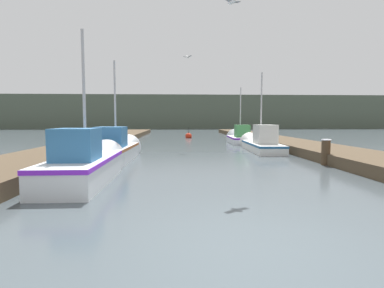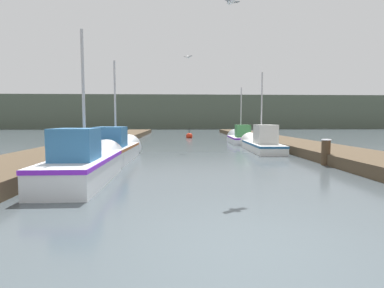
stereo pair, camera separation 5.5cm
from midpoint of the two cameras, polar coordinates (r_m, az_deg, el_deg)
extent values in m
plane|color=#424C51|center=(4.22, 10.89, -18.97)|extent=(200.00, 200.00, 0.00)
cube|color=#4C3D2B|center=(20.44, -16.99, 0.29)|extent=(2.86, 40.00, 0.42)
cube|color=#4C3D2B|center=(20.98, 16.41, 0.41)|extent=(2.86, 40.00, 0.42)
cube|color=#4C5647|center=(62.60, -1.94, 5.96)|extent=(120.00, 16.00, 6.26)
cube|color=silver|center=(8.51, -20.24, -4.76)|extent=(1.40, 3.86, 0.68)
cube|color=purple|center=(8.47, -20.29, -2.89)|extent=(1.43, 3.89, 0.10)
cone|color=silver|center=(10.78, -16.57, -2.73)|extent=(1.30, 0.93, 1.29)
cube|color=#2D6699|center=(7.96, -21.39, -0.07)|extent=(1.01, 1.12, 0.79)
cylinder|color=#B2B2B7|center=(8.70, -20.07, 8.96)|extent=(0.08, 0.08, 3.41)
cube|color=silver|center=(12.59, -14.69, -1.78)|extent=(1.45, 4.04, 0.62)
cube|color=#974F26|center=(12.57, -14.71, -0.64)|extent=(1.48, 4.07, 0.10)
cone|color=silver|center=(15.04, -12.47, -0.72)|extent=(1.30, 1.06, 1.27)
cube|color=#2D6699|center=(12.05, -15.31, 1.30)|extent=(1.09, 1.23, 0.79)
cylinder|color=#B2B2B7|center=(12.83, -14.57, 7.51)|extent=(0.08, 0.08, 3.48)
cube|color=silver|center=(16.49, 13.11, -0.55)|extent=(1.52, 4.65, 0.46)
cube|color=#235A8C|center=(16.47, 13.13, 0.05)|extent=(1.55, 4.68, 0.10)
cone|color=silver|center=(19.23, 11.12, 0.21)|extent=(1.32, 1.09, 1.29)
cube|color=silver|center=(15.88, 13.65, 1.84)|extent=(1.02, 1.50, 0.97)
cylinder|color=#B2B2B7|center=(16.77, 12.97, 6.78)|extent=(0.08, 0.08, 3.77)
cube|color=silver|center=(21.73, 9.20, 0.77)|extent=(1.67, 3.88, 0.49)
cube|color=#560E9F|center=(21.72, 9.21, 1.25)|extent=(1.70, 3.91, 0.10)
cone|color=silver|center=(23.99, 8.28, 1.14)|extent=(1.47, 0.80, 1.45)
cube|color=#387A42|center=(21.23, 9.45, 2.48)|extent=(0.99, 1.17, 0.85)
cylinder|color=#B2B2B7|center=(21.98, 9.14, 6.03)|extent=(0.08, 0.08, 3.51)
cylinder|color=#473523|center=(12.18, 24.00, -1.53)|extent=(0.31, 0.31, 0.93)
cylinder|color=silver|center=(12.14, 24.08, 0.73)|extent=(0.36, 0.36, 0.04)
cylinder|color=#473523|center=(11.16, -20.93, -1.39)|extent=(0.22, 0.22, 1.15)
cylinder|color=silver|center=(11.12, -21.02, 1.66)|extent=(0.26, 0.26, 0.04)
cylinder|color=#473523|center=(13.88, -17.55, -0.08)|extent=(0.30, 0.30, 1.19)
cylinder|color=silver|center=(13.84, -17.62, 2.46)|extent=(0.35, 0.35, 0.04)
sphere|color=red|center=(27.70, -0.71, 1.49)|extent=(0.61, 0.61, 0.61)
cylinder|color=black|center=(27.67, -0.71, 2.64)|extent=(0.06, 0.06, 0.50)
ellipsoid|color=white|center=(17.82, -0.92, 16.24)|extent=(0.28, 0.31, 0.12)
cube|color=gray|center=(17.75, -0.54, 16.36)|extent=(0.29, 0.26, 0.07)
cube|color=gray|center=(17.91, -1.28, 16.25)|extent=(0.29, 0.26, 0.07)
ellipsoid|color=white|center=(8.86, 7.39, 25.30)|extent=(0.27, 0.31, 0.12)
cube|color=gray|center=(8.78, 6.66, 25.64)|extent=(0.29, 0.25, 0.07)
cube|color=gray|center=(8.96, 8.10, 25.20)|extent=(0.29, 0.25, 0.07)
camera|label=1|loc=(0.03, -90.12, -0.01)|focal=28.00mm
camera|label=2|loc=(0.03, 89.88, 0.01)|focal=28.00mm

